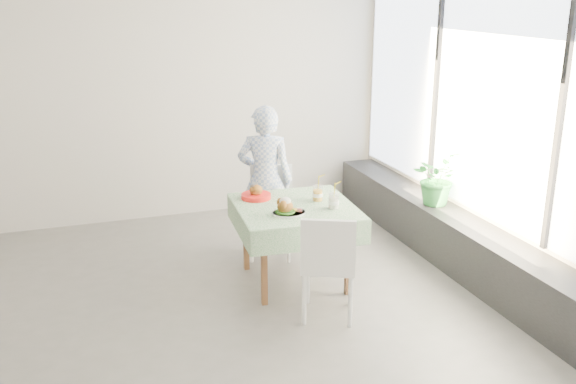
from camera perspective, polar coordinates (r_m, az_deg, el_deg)
name	(u,v)px	position (r m, az deg, el deg)	size (l,w,h in m)	color
floor	(172,315)	(5.54, -10.26, -10.69)	(6.00, 6.00, 0.00)	#5E5C59
wall_back	(129,101)	(7.48, -13.95, 7.84)	(6.00, 0.02, 2.80)	silver
wall_front	(251,289)	(2.72, -3.27, -8.62)	(6.00, 0.02, 2.80)	silver
wall_right	(491,126)	(6.19, 17.64, 5.59)	(0.02, 5.00, 2.80)	silver
window_pane	(491,99)	(6.13, 17.63, 7.86)	(0.01, 4.80, 2.18)	#D1E0F9
window_ledge	(462,245)	(6.40, 15.24, -4.60)	(0.40, 4.80, 0.50)	black
cafe_table	(295,235)	(5.86, 0.62, -3.82)	(1.11, 1.11, 0.74)	brown
chair_far	(271,229)	(6.52, -1.54, -3.27)	(0.55, 0.55, 0.91)	white
chair_near	(328,285)	(5.33, 3.59, -8.22)	(0.57, 0.57, 0.91)	white
diner	(265,180)	(6.46, -2.04, 1.07)	(0.56, 0.37, 1.53)	#849DD3
main_dish	(287,208)	(5.53, -0.09, -1.47)	(0.30, 0.30, 0.15)	white
juice_cup_orange	(318,194)	(5.88, 2.65, -0.17)	(0.10, 0.10, 0.28)	white
juice_cup_lemonade	(334,201)	(5.68, 4.08, -0.84)	(0.10, 0.10, 0.28)	white
second_dish	(256,194)	(5.95, -2.86, -0.22)	(0.28, 0.28, 0.13)	red
potted_plant	(436,177)	(6.67, 13.01, 1.27)	(0.50, 0.43, 0.56)	#257133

